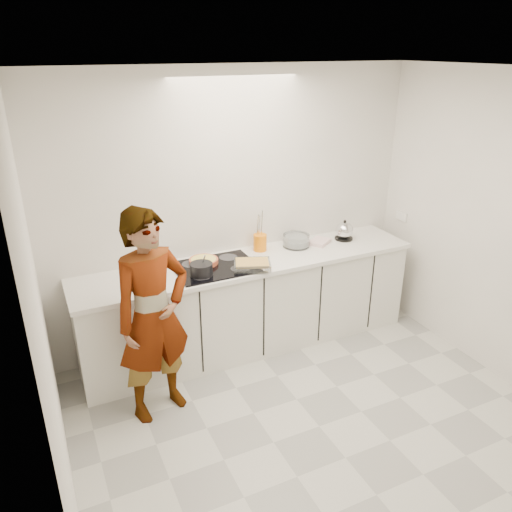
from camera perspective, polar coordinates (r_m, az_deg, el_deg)
name	(u,v)px	position (r m, az deg, el deg)	size (l,w,h in m)	color
floor	(319,426)	(4.13, 7.24, -18.75)	(3.60, 3.20, 0.00)	beige
ceiling	(342,71)	(3.10, 9.77, 20.09)	(3.60, 3.20, 0.00)	white
wall_back	(236,210)	(4.73, -2.31, 5.25)	(3.60, 0.00, 2.60)	white
wall_left	(44,337)	(2.93, -23.03, -8.49)	(0.00, 3.20, 2.60)	white
wall_right	(512,235)	(4.62, 27.24, 2.13)	(0.02, 3.20, 2.60)	white
base_cabinets	(250,306)	(4.80, -0.64, -5.69)	(3.20, 0.58, 0.87)	silver
countertop	(250,262)	(4.60, -0.66, -0.72)	(3.24, 0.64, 0.04)	white
hob	(216,267)	(4.45, -4.65, -1.26)	(0.72, 0.54, 0.01)	black
tart_dish	(204,261)	(4.51, -6.00, -0.56)	(0.33, 0.33, 0.04)	#B54E2F
saucepan	(201,269)	(4.27, -6.26, -1.52)	(0.23, 0.23, 0.18)	black
baking_dish	(252,264)	(4.39, -0.44, -0.97)	(0.38, 0.34, 0.06)	silver
mixing_bowl	(296,241)	(4.91, 4.62, 1.71)	(0.34, 0.34, 0.12)	silver
tea_towel	(320,242)	(5.02, 7.28, 1.63)	(0.22, 0.16, 0.04)	white
kettle	(344,231)	(5.14, 10.05, 2.81)	(0.24, 0.24, 0.21)	black
utensil_crock	(260,243)	(4.79, 0.46, 1.55)	(0.13, 0.13, 0.16)	orange
cook	(153,316)	(3.86, -11.65, -6.76)	(0.62, 0.41, 1.71)	silver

